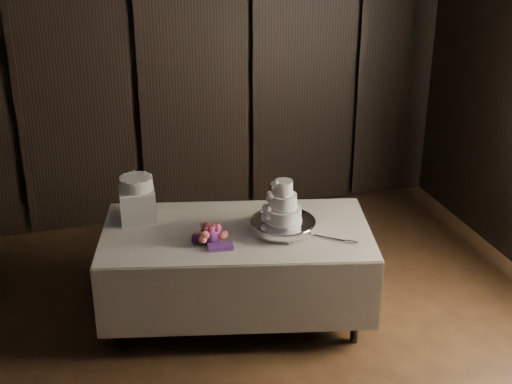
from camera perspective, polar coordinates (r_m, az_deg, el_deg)
The scene contains 8 objects.
room at distance 3.50m, azimuth -2.02°, elevation -4.41°, with size 6.08×7.08×3.08m.
display_table at distance 5.45m, azimuth -1.53°, elevation -6.27°, with size 2.17×1.45×0.76m.
cake_stand at distance 5.24m, azimuth 2.17°, elevation -2.75°, with size 0.48×0.48×0.09m, color silver.
wedding_cake at distance 5.15m, azimuth 2.00°, elevation -1.15°, with size 0.30×0.27×0.32m.
bouquet at distance 5.10m, azimuth -3.72°, elevation -3.37°, with size 0.29×0.39×0.18m, color #E1636A, non-canonical shape.
box_pedestal at distance 5.46m, azimuth -9.44°, elevation -0.99°, with size 0.26×0.26×0.25m, color white.
small_cake at distance 5.39m, azimuth -9.57°, elevation 0.69°, with size 0.25×0.25×0.10m, color white.
cake_knife at distance 5.19m, azimuth 5.69°, elevation -3.65°, with size 0.37×0.02×0.01m, color silver.
Camera 1 is at (-0.72, -2.99, 3.16)m, focal length 50.00 mm.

